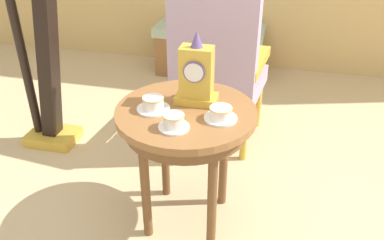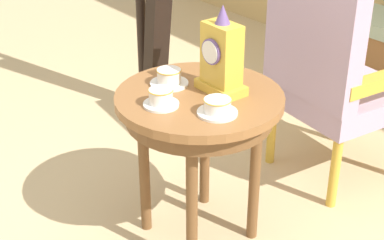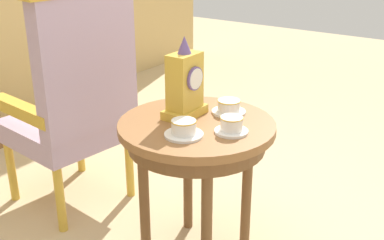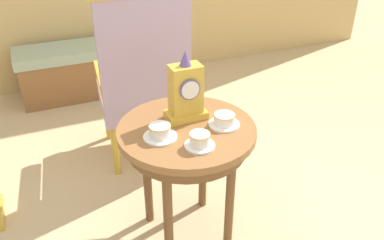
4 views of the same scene
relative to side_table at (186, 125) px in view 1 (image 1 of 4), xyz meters
The scene contains 9 objects.
ground_plane 0.56m from the side_table, 70.71° to the right, with size 10.00×10.00×0.00m, color tan.
side_table is the anchor object (origin of this frame).
teacup_left 0.18m from the side_table, 164.77° to the right, with size 0.15×0.15×0.06m.
teacup_right 0.20m from the side_table, 93.16° to the right, with size 0.13×0.13×0.06m.
teacup_center 0.20m from the side_table, 17.19° to the right, with size 0.14×0.14×0.06m.
mantel_clock 0.23m from the side_table, 69.50° to the left, with size 0.19×0.11×0.34m.
armchair 0.73m from the side_table, 89.08° to the left, with size 0.59×0.58×1.14m.
harp 1.15m from the side_table, 154.09° to the left, with size 0.40×0.24×1.77m.
window_bench 1.94m from the side_table, 97.81° to the left, with size 0.95×0.40×0.44m.
Camera 1 is at (0.37, -1.47, 1.51)m, focal length 37.89 mm.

